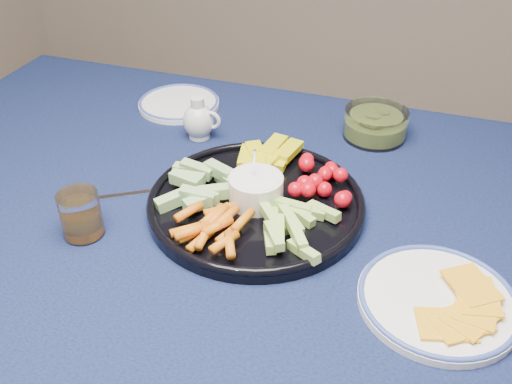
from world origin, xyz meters
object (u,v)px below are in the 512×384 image
(dining_table, at_px, (281,281))
(crudite_platter, at_px, (254,199))
(pickle_bowl, at_px, (375,125))
(cheese_plate, at_px, (438,298))
(juice_tumbler, at_px, (81,217))
(creamer_pitcher, at_px, (199,120))
(side_plate_extra, at_px, (179,103))

(dining_table, xyz_separation_m, crudite_platter, (-0.07, 0.07, 0.11))
(pickle_bowl, bearing_deg, crudite_platter, -116.10)
(cheese_plate, distance_m, juice_tumbler, 0.55)
(creamer_pitcher, bearing_deg, side_plate_extra, 131.48)
(crudite_platter, height_order, cheese_plate, crudite_platter)
(crudite_platter, relative_size, cheese_plate, 1.66)
(dining_table, xyz_separation_m, side_plate_extra, (-0.35, 0.38, 0.10))
(crudite_platter, height_order, juice_tumbler, crudite_platter)
(crudite_platter, distance_m, side_plate_extra, 0.42)
(creamer_pitcher, height_order, juice_tumbler, creamer_pitcher)
(cheese_plate, bearing_deg, crudite_platter, 157.99)
(pickle_bowl, xyz_separation_m, side_plate_extra, (-0.44, -0.00, -0.02))
(dining_table, height_order, juice_tumbler, juice_tumbler)
(crudite_platter, height_order, pickle_bowl, crudite_platter)
(crudite_platter, relative_size, side_plate_extra, 2.03)
(dining_table, height_order, cheese_plate, cheese_plate)
(juice_tumbler, bearing_deg, cheese_plate, 2.45)
(dining_table, distance_m, side_plate_extra, 0.53)
(cheese_plate, relative_size, side_plate_extra, 1.22)
(creamer_pitcher, bearing_deg, crudite_platter, -46.70)
(crudite_platter, bearing_deg, dining_table, -43.79)
(cheese_plate, xyz_separation_m, juice_tumbler, (-0.55, -0.02, 0.02))
(cheese_plate, bearing_deg, creamer_pitcher, 147.00)
(crudite_platter, bearing_deg, creamer_pitcher, 133.30)
(crudite_platter, distance_m, cheese_plate, 0.34)
(creamer_pitcher, relative_size, cheese_plate, 0.40)
(creamer_pitcher, xyz_separation_m, cheese_plate, (0.50, -0.32, -0.03))
(dining_table, xyz_separation_m, juice_tumbler, (-0.31, -0.08, 0.12))
(creamer_pitcher, bearing_deg, juice_tumbler, -98.71)
(dining_table, xyz_separation_m, creamer_pitcher, (-0.25, 0.26, 0.13))
(pickle_bowl, distance_m, side_plate_extra, 0.44)
(juice_tumbler, bearing_deg, side_plate_extra, 95.79)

